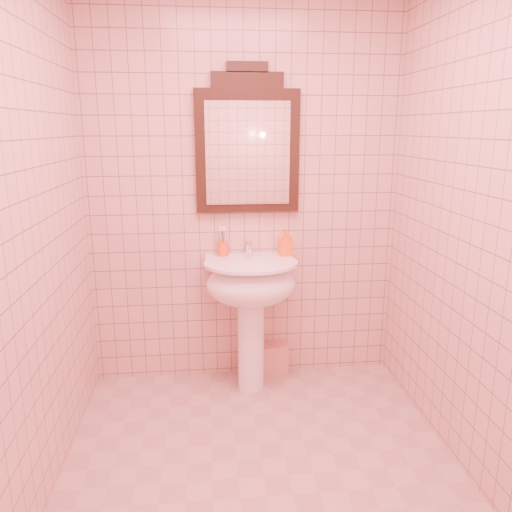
{
  "coord_description": "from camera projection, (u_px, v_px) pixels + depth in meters",
  "views": [
    {
      "loc": [
        -0.25,
        -2.09,
        1.67
      ],
      "look_at": [
        0.02,
        0.55,
        0.98
      ],
      "focal_mm": 35.0,
      "sensor_mm": 36.0,
      "label": 1
    }
  ],
  "objects": [
    {
      "name": "floor",
      "position": [
        263.0,
        476.0,
        2.46
      ],
      "size": [
        2.2,
        2.2,
        0.0
      ],
      "primitive_type": "plane",
      "color": "tan",
      "rests_on": "ground"
    },
    {
      "name": "back_wall",
      "position": [
        244.0,
        194.0,
        3.2
      ],
      "size": [
        2.0,
        0.02,
        2.5
      ],
      "primitive_type": "cube",
      "color": "#CE9D8F",
      "rests_on": "floor"
    },
    {
      "name": "pedestal_sink",
      "position": [
        251.0,
        292.0,
        3.13
      ],
      "size": [
        0.58,
        0.58,
        0.86
      ],
      "color": "white",
      "rests_on": "floor"
    },
    {
      "name": "faucet",
      "position": [
        249.0,
        247.0,
        3.2
      ],
      "size": [
        0.04,
        0.16,
        0.11
      ],
      "color": "white",
      "rests_on": "pedestal_sink"
    },
    {
      "name": "mirror",
      "position": [
        247.0,
        145.0,
        3.1
      ],
      "size": [
        0.65,
        0.06,
        0.91
      ],
      "color": "black",
      "rests_on": "back_wall"
    },
    {
      "name": "toothbrush_cup",
      "position": [
        223.0,
        248.0,
        3.21
      ],
      "size": [
        0.07,
        0.07,
        0.17
      ],
      "rotation": [
        0.0,
        0.0,
        0.09
      ],
      "color": "#F54414",
      "rests_on": "pedestal_sink"
    },
    {
      "name": "soap_dispenser",
      "position": [
        285.0,
        242.0,
        3.21
      ],
      "size": [
        0.09,
        0.09,
        0.18
      ],
      "primitive_type": "imported",
      "rotation": [
        0.0,
        0.0,
        0.15
      ],
      "color": "#FF6115",
      "rests_on": "pedestal_sink"
    },
    {
      "name": "towel",
      "position": [
        273.0,
        359.0,
        3.45
      ],
      "size": [
        0.21,
        0.16,
        0.22
      ],
      "primitive_type": "cube",
      "rotation": [
        0.0,
        0.0,
        0.22
      ],
      "color": "tan",
      "rests_on": "floor"
    }
  ]
}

